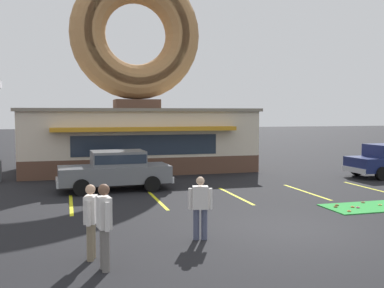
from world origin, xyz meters
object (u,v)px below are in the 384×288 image
Objects in this scene: golf_ball at (356,207)px; car_grey at (116,169)px; pedestrian_hooded_kid at (200,205)px; pedestrian_leather_jacket_man at (91,218)px; pedestrian_blue_sweater_man at (104,222)px.

golf_ball is 9.23m from car_grey.
car_grey is 7.84m from pedestrian_hooded_kid.
car_grey is 2.93× the size of pedestrian_hooded_kid.
pedestrian_leather_jacket_man reaches higher than car_grey.
golf_ball is 0.03× the size of pedestrian_hooded_kid.
car_grey is 8.66m from pedestrian_leather_jacket_man.
golf_ball is 0.03× the size of pedestrian_leather_jacket_man.
car_grey reaches higher than pedestrian_hooded_kid.
car_grey is at bearing 80.47° from pedestrian_leather_jacket_man.
pedestrian_blue_sweater_man reaches higher than car_grey.
car_grey is (-7.20, 5.72, 0.82)m from golf_ball.
golf_ball is 0.01× the size of car_grey.
golf_ball is at bearing -38.45° from car_grey.
golf_ball is at bearing 18.13° from pedestrian_leather_jacket_man.
pedestrian_leather_jacket_man is at bearing 106.42° from pedestrian_blue_sweater_man.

